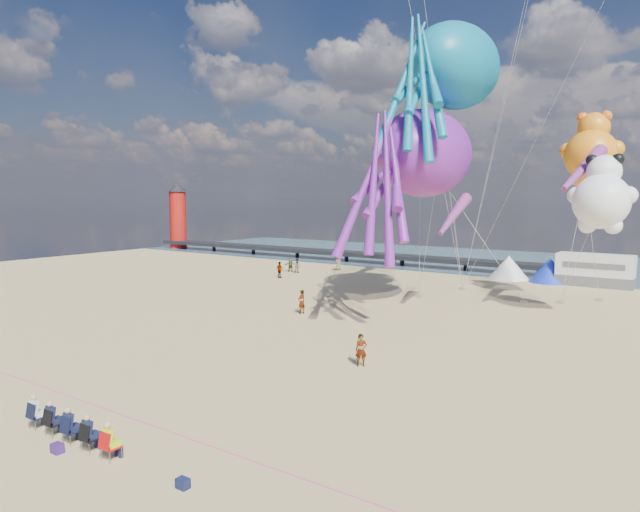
{
  "coord_description": "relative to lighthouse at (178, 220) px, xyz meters",
  "views": [
    {
      "loc": [
        15.09,
        -18.04,
        8.47
      ],
      "look_at": [
        -1.67,
        6.0,
        5.34
      ],
      "focal_mm": 32.0,
      "sensor_mm": 36.0,
      "label": 1
    }
  ],
  "objects": [
    {
      "name": "ground",
      "position": [
        56.0,
        -44.0,
        -4.5
      ],
      "size": [
        120.0,
        120.0,
        0.0
      ],
      "primitive_type": "plane",
      "color": "#D3B97A",
      "rests_on": "ground"
    },
    {
      "name": "water",
      "position": [
        56.0,
        11.0,
        -4.48
      ],
      "size": [
        120.0,
        120.0,
        0.0
      ],
      "primitive_type": "plane",
      "color": "#395C6D",
      "rests_on": "ground"
    },
    {
      "name": "pier",
      "position": [
        28.0,
        0.0,
        -3.5
      ],
      "size": [
        60.0,
        3.0,
        0.5
      ],
      "primitive_type": "cube",
      "color": "black",
      "rests_on": "ground"
    },
    {
      "name": "lighthouse",
      "position": [
        0.0,
        0.0,
        0.0
      ],
      "size": [
        2.6,
        2.6,
        9.0
      ],
      "primitive_type": "cylinder",
      "color": "#A5140F",
      "rests_on": "ground"
    },
    {
      "name": "motorhome_0",
      "position": [
        62.0,
        -4.0,
        -3.0
      ],
      "size": [
        6.6,
        2.5,
        3.0
      ],
      "primitive_type": "cube",
      "color": "silver",
      "rests_on": "ground"
    },
    {
      "name": "tent_white",
      "position": [
        54.0,
        -4.0,
        -3.3
      ],
      "size": [
        4.0,
        4.0,
        2.4
      ],
      "primitive_type": "cone",
      "color": "white",
      "rests_on": "ground"
    },
    {
      "name": "tent_blue",
      "position": [
        58.0,
        -4.0,
        -3.3
      ],
      "size": [
        4.0,
        4.0,
        2.4
      ],
      "primitive_type": "cone",
      "color": "#1933CC",
      "rests_on": "ground"
    },
    {
      "name": "spectator_row",
      "position": [
        53.38,
        -51.5,
        -3.85
      ],
      "size": [
        6.1,
        0.9,
        1.3
      ],
      "primitive_type": null,
      "color": "black",
      "rests_on": "ground"
    },
    {
      "name": "cooler_purple",
      "position": [
        53.68,
        -52.23,
        -4.34
      ],
      "size": [
        0.4,
        0.3,
        0.32
      ],
      "primitive_type": "cube",
      "color": "#361B65",
      "rests_on": "ground"
    },
    {
      "name": "cooler_navy",
      "position": [
        58.83,
        -51.42,
        -4.35
      ],
      "size": [
        0.38,
        0.28,
        0.3
      ],
      "primitive_type": "cube",
      "color": "#131A3D",
      "rests_on": "ground"
    },
    {
      "name": "rope_line",
      "position": [
        56.0,
        -49.0,
        -4.48
      ],
      "size": [
        34.0,
        0.03,
        0.03
      ],
      "primitive_type": "cylinder",
      "rotation": [
        0.0,
        1.57,
        0.0
      ],
      "color": "#F2338C",
      "rests_on": "ground"
    },
    {
      "name": "standing_person",
      "position": [
        56.95,
        -38.19,
        -3.69
      ],
      "size": [
        0.7,
        0.66,
        1.62
      ],
      "primitive_type": "imported",
      "rotation": [
        0.0,
        0.0,
        0.65
      ],
      "color": "tan",
      "rests_on": "ground"
    },
    {
      "name": "beachgoer_1",
      "position": [
        33.77,
        -12.83,
        -3.72
      ],
      "size": [
        0.89,
        0.9,
        1.56
      ],
      "primitive_type": "imported",
      "rotation": [
        0.0,
        0.0,
        0.81
      ],
      "color": "#7F6659",
      "rests_on": "ground"
    },
    {
      "name": "beachgoer_3",
      "position": [
        34.5,
        -16.81,
        -3.66
      ],
      "size": [
        1.19,
        0.82,
        1.68
      ],
      "primitive_type": "imported",
      "rotation": [
        0.0,
        0.0,
        2.94
      ],
      "color": "#7F6659",
      "rests_on": "ground"
    },
    {
      "name": "beachgoer_4",
      "position": [
        32.45,
        -12.37,
        -3.74
      ],
      "size": [
        0.86,
        0.93,
        1.53
      ],
      "primitive_type": "imported",
      "rotation": [
        0.0,
        0.0,
        0.88
      ],
      "color": "#7F6659",
      "rests_on": "ground"
    },
    {
      "name": "beachgoer_5",
      "position": [
        46.98,
        -29.77,
        -3.64
      ],
      "size": [
        0.67,
        1.64,
        1.73
      ],
      "primitive_type": "imported",
      "rotation": [
        0.0,
        0.0,
        4.61
      ],
      "color": "#7F6659",
      "rests_on": "ground"
    },
    {
      "name": "beachgoer_6",
      "position": [
        36.14,
        -8.31,
        -3.63
      ],
      "size": [
        0.66,
        0.46,
        1.74
      ],
      "primitive_type": "imported",
      "rotation": [
        0.0,
        0.0,
        0.07
      ],
      "color": "#7F6659",
      "rests_on": "ground"
    },
    {
      "name": "sandbag_a",
      "position": [
        51.13,
        -19.02,
        -4.39
      ],
      "size": [
        0.5,
        0.35,
        0.22
      ],
      "primitive_type": "cube",
      "color": "gray",
      "rests_on": "ground"
    },
    {
      "name": "sandbag_b",
      "position": [
        58.96,
        -16.51,
        -4.39
      ],
      "size": [
        0.5,
        0.35,
        0.22
      ],
      "primitive_type": "cube",
      "color": "gray",
      "rests_on": "ground"
    },
    {
      "name": "sandbag_c",
      "position": [
        61.41,
        -15.08,
        -4.39
      ],
      "size": [
        0.5,
        0.35,
        0.22
      ],
      "primitive_type": "cube",
      "color": "gray",
      "rests_on": "ground"
    },
    {
      "name": "sandbag_d",
      "position": [
        63.69,
        -12.13,
        -4.39
      ],
      "size": [
        0.5,
        0.35,
        0.22
      ],
      "primitive_type": "cube",
      "color": "gray",
      "rests_on": "ground"
    },
    {
      "name": "sandbag_e",
      "position": [
        52.68,
        -13.25,
        -4.39
      ],
      "size": [
        0.5,
        0.35,
        0.22
      ],
      "primitive_type": "cube",
      "color": "gray",
      "rests_on": "ground"
    },
    {
      "name": "kite_octopus_teal",
      "position": [
        54.82,
        -21.71,
        13.21
      ],
      "size": [
        8.27,
        12.06,
        12.68
      ],
      "primitive_type": null,
      "rotation": [
        0.0,
        0.0,
        0.35
      ],
      "color": "#0C7293"
    },
    {
      "name": "kite_octopus_purple",
      "position": [
        53.82,
        -24.42,
        6.89
      ],
      "size": [
        7.17,
        11.99,
        12.8
      ],
      "primitive_type": null,
      "rotation": [
        0.0,
        0.0,
        0.22
      ],
      "color": "#742095"
    },
    {
      "name": "kite_panda",
      "position": [
        64.74,
        -20.48,
        3.57
      ],
      "size": [
        5.53,
        5.37,
        6.24
      ],
      "primitive_type": null,
      "rotation": [
        0.0,
        0.0,
        0.33
      ],
      "color": "white"
    },
    {
      "name": "kite_teddy_orange",
      "position": [
        63.06,
        -15.08,
        6.93
      ],
      "size": [
        6.02,
        5.88,
        6.57
      ],
      "primitive_type": null,
      "rotation": [
        0.0,
        0.0,
        0.41
      ],
      "color": "orange"
    },
    {
      "name": "windsock_left",
      "position": [
        49.36,
        -15.48,
        9.37
      ],
      "size": [
        1.23,
        7.86,
        7.84
      ],
      "primitive_type": null,
      "rotation": [
        0.0,
        0.0,
        -0.02
      ],
      "color": "red"
    },
    {
      "name": "windsock_mid",
      "position": [
        63.34,
        -19.44,
        5.77
      ],
      "size": [
        2.27,
        6.59,
        6.52
      ],
      "primitive_type": null,
      "rotation": [
        0.0,
        0.0,
        -0.2
      ],
      "color": "red"
    },
    {
      "name": "windsock_right",
      "position": [
        55.49,
        -22.83,
        2.54
      ],
      "size": [
        0.99,
        5.18,
        5.16
      ],
      "primitive_type": null,
      "rotation": [
        0.0,
        0.0,
        -0.02
      ],
      "color": "red"
    }
  ]
}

